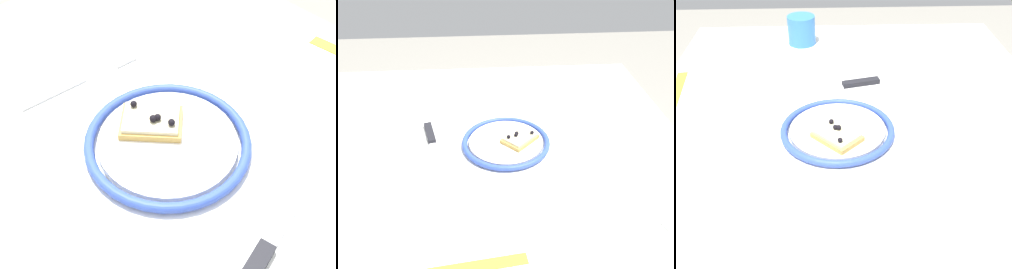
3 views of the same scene
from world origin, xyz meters
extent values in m
cube|color=white|center=(0.00, 0.00, 0.76)|extent=(1.06, 0.89, 0.03)
cylinder|color=#4C4742|center=(-0.47, 0.39, 0.37)|extent=(0.05, 0.05, 0.74)
cylinder|color=white|center=(-0.06, 0.03, 0.78)|extent=(0.19, 0.19, 0.01)
torus|color=#334FB2|center=(-0.06, 0.03, 0.78)|extent=(0.23, 0.23, 0.01)
cube|color=tan|center=(-0.09, 0.04, 0.79)|extent=(0.10, 0.10, 0.01)
cube|color=beige|center=(-0.09, 0.04, 0.80)|extent=(0.09, 0.09, 0.01)
sphere|color=black|center=(-0.08, 0.03, 0.81)|extent=(0.01, 0.01, 0.01)
sphere|color=black|center=(-0.12, 0.03, 0.81)|extent=(0.01, 0.01, 0.01)
sphere|color=black|center=(-0.06, 0.05, 0.81)|extent=(0.01, 0.01, 0.01)
sphere|color=black|center=(-0.08, 0.04, 0.81)|extent=(0.01, 0.01, 0.01)
cube|color=silver|center=(0.12, 0.09, 0.77)|extent=(0.05, 0.15, 0.00)
cube|color=#B9B9B9|center=(-0.25, -0.03, 0.78)|extent=(0.02, 0.11, 0.00)
cube|color=#B9B9B9|center=(-0.24, 0.10, 0.78)|extent=(0.02, 0.04, 0.00)
camera|label=1|loc=(0.25, -0.24, 1.24)|focal=48.72mm
camera|label=2|loc=(0.00, 0.79, 1.33)|focal=38.63mm
camera|label=3|loc=(-0.73, 0.05, 1.25)|focal=44.47mm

